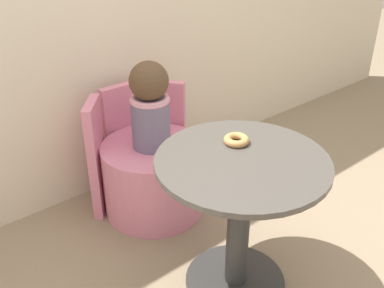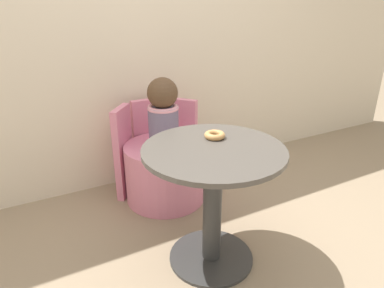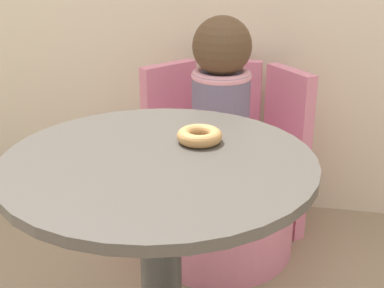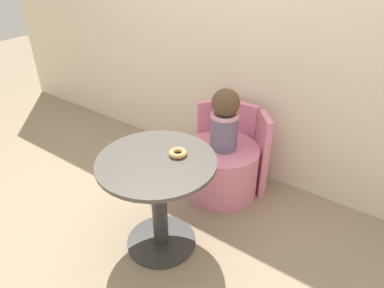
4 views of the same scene
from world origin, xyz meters
The scene contains 7 objects.
ground_plane centered at (0.00, 0.00, 0.00)m, with size 12.00×12.00×0.00m, color gray.
back_wall centered at (0.00, 1.13, 1.20)m, with size 6.00×0.06×2.40m.
round_table centered at (0.04, -0.02, 0.46)m, with size 0.72×0.72×0.68m.
tub_chair centered at (0.08, 0.70, 0.21)m, with size 0.57×0.57×0.42m.
booth_backrest centered at (0.08, 0.94, 0.34)m, with size 0.67×0.24×0.67m.
child_figure centered at (0.08, 0.70, 0.66)m, with size 0.21×0.21×0.48m.
donut centered at (0.11, 0.10, 0.70)m, with size 0.11×0.11×0.03m.
Camera 2 is at (-0.79, -1.32, 1.35)m, focal length 32.00 mm.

